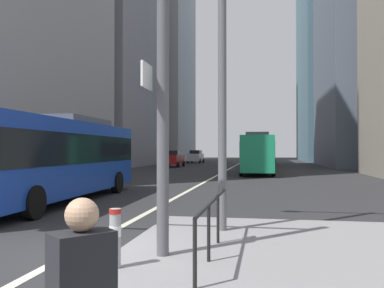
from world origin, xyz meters
TOP-DOWN VIEW (x-y plane):
  - ground_plane at (0.00, 20.00)m, footprint 160.00×160.00m
  - lane_centre_line at (0.00, 30.00)m, footprint 0.20×80.00m
  - office_tower_left_mid at (-16.00, 44.11)m, footprint 10.13×21.09m
  - office_tower_left_far at (-16.00, 66.04)m, footprint 11.76×16.93m
  - office_tower_right_mid at (17.00, 46.18)m, footprint 12.34×19.41m
  - office_tower_right_far at (17.00, 70.19)m, footprint 13.50×24.07m
  - city_bus_blue_oncoming at (-4.21, 7.27)m, footprint 2.92×11.64m
  - city_bus_red_receding at (3.07, 28.12)m, footprint 2.86×11.81m
  - city_bus_red_distant at (3.03, 44.13)m, footprint 2.77×11.15m
  - car_oncoming_mid at (-6.90, 39.80)m, footprint 2.17×4.09m
  - car_receding_near at (2.65, 55.77)m, footprint 2.19×4.31m
  - car_receding_far at (4.14, 53.83)m, footprint 2.19×4.17m
  - car_oncoming_far at (-6.59, 53.75)m, footprint 2.14×4.07m
  - traffic_signal_gantry at (-0.22, -0.26)m, footprint 6.43×0.65m
  - street_lamp_post at (2.75, 2.22)m, footprint 5.50×0.32m
  - bollard_left at (1.64, -3.08)m, footprint 0.20×0.20m
  - bollard_right at (1.37, -1.15)m, footprint 0.20×0.20m
  - pedestrian_railing at (2.80, 0.18)m, footprint 0.06×4.23m

SIDE VIEW (x-z plane):
  - ground_plane at x=0.00m, z-range 0.00..0.00m
  - lane_centre_line at x=0.00m, z-range 0.00..0.01m
  - bollard_left at x=1.64m, z-range 0.20..0.97m
  - bollard_right at x=1.37m, z-range 0.20..1.15m
  - pedestrian_railing at x=2.80m, z-range 0.38..1.36m
  - car_oncoming_far at x=-6.59m, z-range 0.02..1.96m
  - car_oncoming_mid at x=-6.90m, z-range 0.02..1.96m
  - car_receding_far at x=4.14m, z-range 0.02..1.96m
  - car_receding_near at x=2.65m, z-range 0.02..1.96m
  - city_bus_red_distant at x=3.03m, z-range 0.14..3.54m
  - city_bus_blue_oncoming at x=-4.21m, z-range 0.14..3.54m
  - city_bus_red_receding at x=3.07m, z-range 0.14..3.54m
  - traffic_signal_gantry at x=-0.22m, z-range 1.13..7.13m
  - street_lamp_post at x=2.75m, z-range 1.28..9.28m
  - office_tower_right_far at x=17.00m, z-range 0.00..34.89m
  - office_tower_left_mid at x=-16.00m, z-range 0.00..35.51m
  - office_tower_right_mid at x=17.00m, z-range 0.00..36.24m
  - office_tower_left_far at x=-16.00m, z-range 0.00..53.39m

